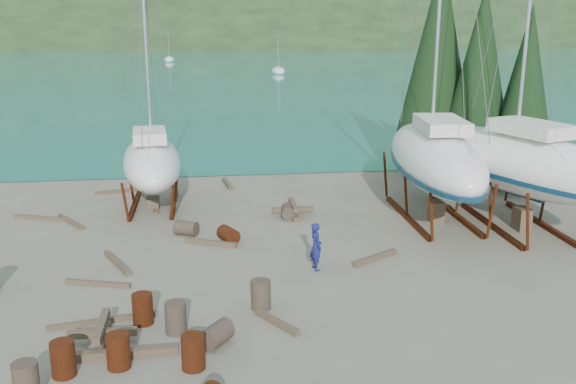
{
  "coord_description": "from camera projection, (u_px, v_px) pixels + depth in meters",
  "views": [
    {
      "loc": [
        -1.06,
        -18.86,
        8.28
      ],
      "look_at": [
        1.71,
        3.0,
        2.28
      ],
      "focal_mm": 40.0,
      "sensor_mm": 36.0,
      "label": 1
    }
  ],
  "objects": [
    {
      "name": "ground",
      "position": [
        246.0,
        288.0,
        20.36
      ],
      "size": [
        600.0,
        600.0,
        0.0
      ],
      "primitive_type": "plane",
      "color": "#645F4F",
      "rests_on": "ground"
    },
    {
      "name": "bay_water",
      "position": [
        206.0,
        35.0,
        321.88
      ],
      "size": [
        700.0,
        700.0,
        0.0
      ],
      "primitive_type": "plane",
      "color": "teal",
      "rests_on": "ground"
    },
    {
      "name": "far_hill",
      "position": [
        206.0,
        35.0,
        326.67
      ],
      "size": [
        800.0,
        360.0,
        110.0
      ],
      "primitive_type": "ellipsoid",
      "color": "black",
      "rests_on": "ground"
    },
    {
      "name": "far_house_left",
      "position": [
        9.0,
        36.0,
        194.17
      ],
      "size": [
        6.6,
        5.6,
        5.6
      ],
      "color": "beige",
      "rests_on": "ground"
    },
    {
      "name": "far_house_center",
      "position": [
        143.0,
        36.0,
        199.03
      ],
      "size": [
        6.6,
        5.6,
        5.6
      ],
      "color": "beige",
      "rests_on": "ground"
    },
    {
      "name": "far_house_right",
      "position": [
        302.0,
        35.0,
        205.11
      ],
      "size": [
        6.6,
        5.6,
        5.6
      ],
      "color": "beige",
      "rests_on": "ground"
    },
    {
      "name": "cypress_near_right",
      "position": [
        480.0,
        70.0,
        31.85
      ],
      "size": [
        3.6,
        3.6,
        10.0
      ],
      "color": "black",
      "rests_on": "ground"
    },
    {
      "name": "cypress_mid_right",
      "position": [
        526.0,
        91.0,
        30.34
      ],
      "size": [
        3.06,
        3.06,
        8.5
      ],
      "color": "black",
      "rests_on": "ground"
    },
    {
      "name": "cypress_back_left",
      "position": [
        438.0,
        50.0,
        33.35
      ],
      "size": [
        4.14,
        4.14,
        11.5
      ],
      "color": "black",
      "rests_on": "ground"
    },
    {
      "name": "cypress_far_right",
      "position": [
        526.0,
        79.0,
        33.32
      ],
      "size": [
        3.24,
        3.24,
        9.0
      ],
      "color": "black",
      "rests_on": "ground"
    },
    {
      "name": "moored_boat_mid",
      "position": [
        278.0,
        71.0,
        98.05
      ],
      "size": [
        2.0,
        5.0,
        6.05
      ],
      "color": "white",
      "rests_on": "ground"
    },
    {
      "name": "moored_boat_far",
      "position": [
        169.0,
        60.0,
        124.58
      ],
      "size": [
        2.0,
        5.0,
        6.05
      ],
      "color": "white",
      "rests_on": "ground"
    },
    {
      "name": "large_sailboat_near",
      "position": [
        435.0,
        157.0,
        26.7
      ],
      "size": [
        4.16,
        10.83,
        16.65
      ],
      "rotation": [
        0.0,
        0.0,
        -0.1
      ],
      "color": "white",
      "rests_on": "ground"
    },
    {
      "name": "large_sailboat_far",
      "position": [
        521.0,
        162.0,
        25.67
      ],
      "size": [
        6.26,
        10.9,
        16.57
      ],
      "rotation": [
        0.0,
        0.0,
        0.33
      ],
      "color": "white",
      "rests_on": "ground"
    },
    {
      "name": "small_sailboat_shore",
      "position": [
        152.0,
        161.0,
        28.55
      ],
      "size": [
        3.26,
        8.2,
        12.78
      ],
      "rotation": [
        0.0,
        0.0,
        0.09
      ],
      "color": "white",
      "rests_on": "ground"
    },
    {
      "name": "worker",
      "position": [
        316.0,
        246.0,
        21.62
      ],
      "size": [
        0.51,
        0.67,
        1.66
      ],
      "primitive_type": "imported",
      "rotation": [
        0.0,
        0.0,
        1.77
      ],
      "color": "navy",
      "rests_on": "ground"
    },
    {
      "name": "drum_1",
      "position": [
        216.0,
        335.0,
        16.71
      ],
      "size": [
        0.99,
        1.05,
        0.58
      ],
      "primitive_type": "cylinder",
      "rotation": [
        1.57,
        0.0,
        2.49
      ],
      "color": "#2D2823",
      "rests_on": "ground"
    },
    {
      "name": "drum_3",
      "position": [
        118.0,
        351.0,
        15.6
      ],
      "size": [
        0.58,
        0.58,
        0.88
      ],
      "primitive_type": "cylinder",
      "color": "#5A2A0F",
      "rests_on": "ground"
    },
    {
      "name": "drum_5",
      "position": [
        261.0,
        295.0,
        18.78
      ],
      "size": [
        0.58,
        0.58,
        0.88
      ],
      "primitive_type": "cylinder",
      "color": "#2D2823",
      "rests_on": "ground"
    },
    {
      "name": "drum_6",
      "position": [
        228.0,
        235.0,
        24.45
      ],
      "size": [
        0.91,
        1.05,
        0.58
      ],
      "primitive_type": "cylinder",
      "rotation": [
        1.57,
        0.0,
        0.46
      ],
      "color": "#5A2A0F",
      "rests_on": "ground"
    },
    {
      "name": "drum_7",
      "position": [
        193.0,
        352.0,
        15.56
      ],
      "size": [
        0.58,
        0.58,
        0.88
      ],
      "primitive_type": "cylinder",
      "color": "#5A2A0F",
      "rests_on": "ground"
    },
    {
      "name": "drum_9",
      "position": [
        186.0,
        228.0,
        25.2
      ],
      "size": [
        1.04,
        0.9,
        0.58
      ],
      "primitive_type": "cylinder",
      "rotation": [
        1.57,
        0.0,
        1.12
      ],
      "color": "#2D2823",
      "rests_on": "ground"
    },
    {
      "name": "drum_10",
      "position": [
        63.0,
        359.0,
        15.25
      ],
      "size": [
        0.58,
        0.58,
        0.88
      ],
      "primitive_type": "cylinder",
      "color": "#5A2A0F",
      "rests_on": "ground"
    },
    {
      "name": "drum_11",
      "position": [
        288.0,
        211.0,
        27.38
      ],
      "size": [
        0.64,
        0.92,
        0.58
      ],
      "primitive_type": "cylinder",
      "rotation": [
        1.57,
        0.0,
        3.07
      ],
      "color": "#2D2823",
      "rests_on": "ground"
    },
    {
      "name": "drum_14",
      "position": [
        143.0,
        309.0,
        17.87
      ],
      "size": [
        0.58,
        0.58,
        0.88
      ],
      "primitive_type": "cylinder",
      "color": "#5A2A0F",
      "rests_on": "ground"
    },
    {
      "name": "drum_16",
      "position": [
        26.0,
        381.0,
        14.33
      ],
      "size": [
        0.58,
        0.58,
        0.88
      ],
      "primitive_type": "cylinder",
      "color": "#2D2823",
      "rests_on": "ground"
    },
    {
      "name": "drum_17",
      "position": [
        176.0,
        318.0,
        17.35
      ],
      "size": [
        0.58,
        0.58,
        0.88
      ],
      "primitive_type": "cylinder",
      "color": "#2D2823",
      "rests_on": "ground"
    },
    {
      "name": "timber_0",
      "position": [
        152.0,
        205.0,
        29.13
      ],
      "size": [
        0.74,
        2.7,
        0.14
      ],
      "primitive_type": "cube",
      "rotation": [
        0.0,
        0.0,
        0.22
      ],
      "color": "brown",
      "rests_on": "ground"
    },
    {
      "name": "timber_1",
      "position": [
        375.0,
        258.0,
        22.63
      ],
      "size": [
        1.84,
        1.29,
        0.19
      ],
      "primitive_type": "cube",
      "rotation": [
        0.0,
        0.0,
        2.14
      ],
      "color": "brown",
      "rests_on": "ground"
    },
    {
      "name": "timber_3",
      "position": [
        103.0,
        321.0,
        17.97
      ],
      "size": [
        2.98,
        0.76,
        0.15
      ],
      "primitive_type": "cube",
      "rotation": [
        0.0,
        0.0,
        1.78
      ],
      "color": "brown",
      "rests_on": "ground"
    },
    {
      "name": "timber_6",
      "position": [
        227.0,
        184.0,
        32.73
      ],
      "size": [
        0.47,
        1.95,
        0.19
      ],
      "primitive_type": "cube",
      "rotation": [
        0.0,
        0.0,
        0.15
      ],
      "color": "brown",
      "rests_on": "ground"
    },
    {
      "name": "timber_7",
      "position": [
        277.0,
        322.0,
        17.88
      ],
      "size": [
        1.13,
        1.6,
        0.17
      ],
      "primitive_type": "cube",
      "rotation": [
        0.0,
        0.0,
        0.58
      ],
      "color": "brown",
      "rests_on": "ground"
    },
    {
      "name": "timber_8",
      "position": [
        211.0,
        243.0,
        24.13
      ],
      "size": [
        1.95,
        1.02,
        0.19
      ],
      "primitive_type": "cube",
      "rotation": [
        0.0,
        0.0,
        1.15
      ],
      "color": "brown",
      "rests_on": "ground"
    },
    {
      "name": "timber_9",
      "position": [
        118.0,
        191.0,
        31.4
      ],
      "size": [
        2.13,
        0.72,
        0.15
      ],
      "primitive_type": "cube",
      "rotation": [
        0.0,
        0.0,
        1.84
      ],
      "color": "brown",
      "rests_on": "ground"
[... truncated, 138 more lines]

